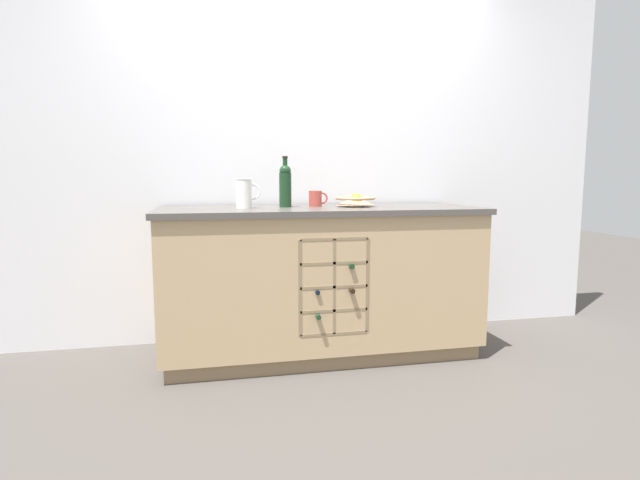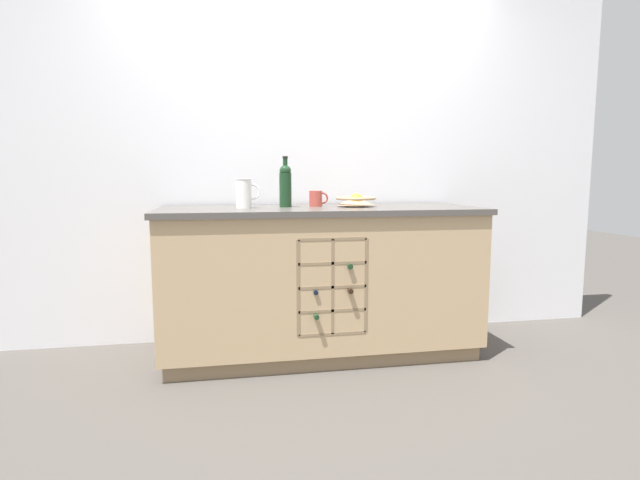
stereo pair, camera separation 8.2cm
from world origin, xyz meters
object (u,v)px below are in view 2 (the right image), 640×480
object	(u,v)px
ceramic_mug	(316,199)
standing_wine_bottle	(285,184)
fruit_bowl	(356,200)
white_pitcher	(244,193)

from	to	relation	value
ceramic_mug	standing_wine_bottle	size ratio (longest dim) A/B	0.39
standing_wine_bottle	ceramic_mug	bearing A→B (deg)	12.08
fruit_bowl	white_pitcher	xyz separation A→B (m)	(-0.70, -0.03, 0.05)
fruit_bowl	white_pitcher	world-z (taller)	white_pitcher
white_pitcher	ceramic_mug	world-z (taller)	white_pitcher
fruit_bowl	ceramic_mug	size ratio (longest dim) A/B	2.06
fruit_bowl	white_pitcher	size ratio (longest dim) A/B	1.43
ceramic_mug	standing_wine_bottle	world-z (taller)	standing_wine_bottle
ceramic_mug	white_pitcher	bearing A→B (deg)	-166.47
white_pitcher	standing_wine_bottle	world-z (taller)	standing_wine_bottle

